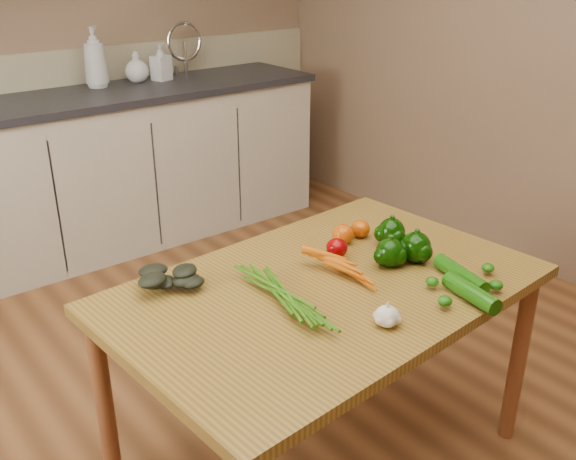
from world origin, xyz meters
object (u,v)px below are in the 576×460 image
at_px(carrot_bunch, 324,275).
at_px(pepper_c, 416,247).
at_px(tomato_c, 361,229).
at_px(pepper_b, 391,232).
at_px(pepper_a, 390,253).
at_px(zucchini_a, 461,275).
at_px(garlic_bulb, 387,316).
at_px(soap_bottle_b, 161,62).
at_px(soap_bottle_c, 137,67).
at_px(tomato_b, 343,234).
at_px(leafy_greens, 168,276).
at_px(tomato_a, 337,248).
at_px(zucchini_b, 471,293).
at_px(soap_bottle_a, 95,57).
at_px(table, 325,306).

distance_m(carrot_bunch, pepper_c, 0.34).
bearing_deg(tomato_c, pepper_b, -72.68).
distance_m(pepper_a, zucchini_a, 0.23).
relative_size(carrot_bunch, garlic_bulb, 3.49).
distance_m(soap_bottle_b, pepper_b, 2.21).
distance_m(soap_bottle_b, tomato_c, 2.10).
xyz_separation_m(soap_bottle_c, tomato_b, (-0.27, -2.10, -0.26)).
height_order(carrot_bunch, leafy_greens, leafy_greens).
xyz_separation_m(soap_bottle_b, pepper_c, (-0.32, -2.30, -0.26)).
bearing_deg(tomato_a, pepper_a, -59.08).
bearing_deg(leafy_greens, tomato_b, -7.02).
bearing_deg(soap_bottle_b, tomato_c, 155.18).
distance_m(pepper_a, tomato_b, 0.22).
xyz_separation_m(garlic_bulb, zucchini_a, (0.36, 0.03, -0.00)).
relative_size(soap_bottle_b, tomato_a, 2.98).
bearing_deg(pepper_c, zucchini_a, -89.46).
bearing_deg(zucchini_a, garlic_bulb, -174.51).
bearing_deg(zucchini_b, pepper_b, 76.73).
relative_size(soap_bottle_a, tomato_b, 4.46).
relative_size(tomato_c, zucchini_a, 0.32).
xyz_separation_m(garlic_bulb, pepper_c, (0.36, 0.22, 0.02)).
height_order(carrot_bunch, pepper_a, pepper_a).
bearing_deg(carrot_bunch, tomato_b, 32.52).
height_order(pepper_c, tomato_c, pepper_c).
bearing_deg(pepper_a, zucchini_b, -85.75).
relative_size(pepper_c, tomato_a, 1.39).
bearing_deg(garlic_bulb, pepper_b, 42.34).
xyz_separation_m(pepper_b, tomato_c, (-0.04, 0.11, -0.02)).
xyz_separation_m(pepper_a, pepper_b, (0.12, 0.11, 0.00)).
bearing_deg(carrot_bunch, pepper_a, -12.20).
bearing_deg(zucchini_b, soap_bottle_c, 84.52).
distance_m(table, garlic_bulb, 0.30).
distance_m(table, tomato_c, 0.39).
xyz_separation_m(soap_bottle_b, carrot_bunch, (-0.66, -2.24, -0.28)).
relative_size(soap_bottle_b, soap_bottle_c, 1.22).
distance_m(pepper_a, pepper_b, 0.16).
height_order(table, soap_bottle_c, soap_bottle_c).
height_order(table, pepper_c, pepper_c).
xyz_separation_m(soap_bottle_b, garlic_bulb, (-0.68, -2.52, -0.28)).
relative_size(leafy_greens, zucchini_b, 0.95).
height_order(soap_bottle_b, zucchini_a, soap_bottle_b).
bearing_deg(leafy_greens, carrot_bunch, -33.87).
distance_m(soap_bottle_b, carrot_bunch, 2.35).
xyz_separation_m(soap_bottle_a, garlic_bulb, (-0.29, -2.55, -0.34)).
distance_m(carrot_bunch, tomato_b, 0.31).
height_order(garlic_bulb, pepper_c, pepper_c).
relative_size(tomato_a, tomato_b, 0.96).
relative_size(zucchini_a, zucchini_b, 1.09).
height_order(pepper_b, pepper_c, pepper_c).
height_order(soap_bottle_a, tomato_b, soap_bottle_a).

